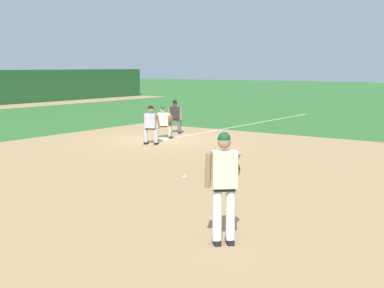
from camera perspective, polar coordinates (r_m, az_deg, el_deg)
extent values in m
plane|color=#336B2D|center=(21.01, -3.28, 0.39)|extent=(160.00, 160.00, 0.00)
cube|color=tan|center=(14.87, -1.33, -2.89)|extent=(18.00, 18.00, 0.01)
cube|color=white|center=(26.89, 6.17, 2.11)|extent=(14.19, 0.10, 0.00)
cube|color=white|center=(21.01, -3.28, 0.51)|extent=(0.38, 0.38, 0.09)
sphere|color=white|center=(13.94, -0.83, -3.51)|extent=(0.07, 0.07, 0.07)
cube|color=black|center=(8.89, 2.63, -10.39)|extent=(0.27, 0.26, 0.09)
cylinder|color=white|center=(8.72, 2.70, -7.64)|extent=(0.15, 0.15, 0.84)
cube|color=black|center=(8.93, 4.04, -10.31)|extent=(0.27, 0.26, 0.09)
cylinder|color=white|center=(8.76, 4.12, -7.57)|extent=(0.15, 0.15, 0.84)
cube|color=black|center=(8.63, 3.44, -4.79)|extent=(0.38, 0.38, 0.06)
cube|color=beige|center=(8.56, 3.46, -2.71)|extent=(0.45, 0.46, 0.60)
sphere|color=#9E7051|center=(8.51, 3.45, 0.16)|extent=(0.21, 0.21, 0.21)
sphere|color=#194C28|center=(8.50, 3.46, 0.63)|extent=(0.20, 0.20, 0.20)
cube|color=#194C28|center=(8.59, 3.34, 0.54)|extent=(0.20, 0.20, 0.02)
cylinder|color=#9E7051|center=(8.59, 1.72, -2.83)|extent=(0.20, 0.20, 0.59)
cylinder|color=#9E7051|center=(8.88, 4.67, -1.70)|extent=(0.45, 0.43, 0.41)
ellipsoid|color=brown|center=(8.99, 4.54, -2.66)|extent=(0.35, 0.35, 0.34)
cube|color=black|center=(21.54, -2.32, 0.71)|extent=(0.27, 0.26, 0.09)
cylinder|color=white|center=(21.55, -2.33, 1.34)|extent=(0.15, 0.15, 0.40)
cube|color=black|center=(21.49, -3.91, 0.68)|extent=(0.27, 0.26, 0.09)
cylinder|color=white|center=(21.50, -3.92, 1.32)|extent=(0.15, 0.15, 0.40)
cube|color=black|center=(21.50, -3.13, 1.91)|extent=(0.38, 0.39, 0.06)
cube|color=beige|center=(21.47, -3.14, 2.65)|extent=(0.45, 0.46, 0.52)
sphere|color=#DBB28E|center=(21.41, -3.14, 3.69)|extent=(0.21, 0.21, 0.21)
sphere|color=#194C28|center=(21.41, -3.14, 3.88)|extent=(0.20, 0.20, 0.20)
cube|color=#194C28|center=(21.32, -3.12, 3.79)|extent=(0.20, 0.20, 0.02)
cylinder|color=#DBB28E|center=(21.06, -2.37, 2.95)|extent=(0.49, 0.46, 0.24)
cylinder|color=#DBB28E|center=(21.36, -3.78, 2.46)|extent=(0.24, 0.23, 0.58)
ellipsoid|color=brown|center=(20.85, -2.32, 2.69)|extent=(0.30, 0.29, 0.35)
cube|color=black|center=(20.02, -4.91, 0.10)|extent=(0.28, 0.19, 0.09)
cylinder|color=#B2B2B7|center=(19.94, -4.96, 0.90)|extent=(0.15, 0.15, 0.50)
cube|color=black|center=(19.88, -3.83, 0.06)|extent=(0.28, 0.19, 0.09)
cylinder|color=#B2B2B7|center=(19.80, -3.88, 0.86)|extent=(0.15, 0.15, 0.50)
cube|color=black|center=(19.84, -4.43, 1.65)|extent=(0.30, 0.39, 0.06)
cube|color=#B2B2B7|center=(19.80, -4.44, 2.49)|extent=(0.36, 0.46, 0.54)
sphere|color=#9E7051|center=(19.79, -4.43, 3.64)|extent=(0.21, 0.21, 0.21)
sphere|color=black|center=(19.78, -4.43, 3.85)|extent=(0.20, 0.20, 0.20)
cube|color=black|center=(19.87, -4.34, 3.79)|extent=(0.16, 0.20, 0.02)
cylinder|color=#9E7051|center=(20.03, -4.96, 2.45)|extent=(0.34, 0.19, 0.56)
cylinder|color=#9E7051|center=(19.86, -3.61, 2.42)|extent=(0.34, 0.19, 0.56)
cube|color=black|center=(23.10, -1.34, 1.23)|extent=(0.27, 0.25, 0.09)
cylinder|color=#515154|center=(23.10, -1.35, 1.95)|extent=(0.15, 0.15, 0.50)
cube|color=black|center=(23.08, -2.34, 1.22)|extent=(0.27, 0.25, 0.09)
cylinder|color=#515154|center=(23.08, -2.34, 1.94)|extent=(0.15, 0.15, 0.50)
cube|color=black|center=(23.06, -1.85, 2.61)|extent=(0.37, 0.39, 0.06)
cube|color=#232326|center=(23.04, -1.85, 3.32)|extent=(0.44, 0.46, 0.54)
sphere|color=brown|center=(22.99, -1.86, 4.31)|extent=(0.21, 0.21, 0.21)
sphere|color=black|center=(22.98, -1.86, 4.49)|extent=(0.20, 0.20, 0.20)
cube|color=black|center=(22.89, -1.85, 4.41)|extent=(0.19, 0.20, 0.02)
cylinder|color=brown|center=(22.91, -1.21, 3.22)|extent=(0.31, 0.28, 0.56)
cylinder|color=brown|center=(22.88, -2.46, 3.21)|extent=(0.31, 0.28, 0.56)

